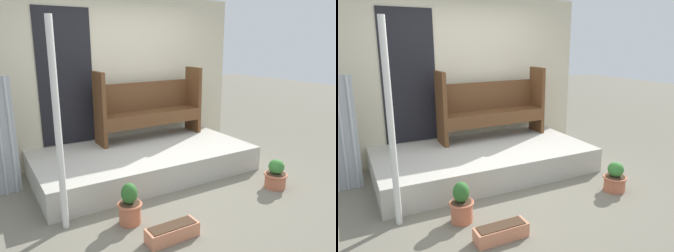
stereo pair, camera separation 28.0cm
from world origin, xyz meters
TOP-DOWN VIEW (x-y plane):
  - ground_plane at (0.00, 0.00)m, footprint 24.00×24.00m
  - porch_slab at (-0.05, 0.82)m, footprint 3.08×1.65m
  - house_wall at (-0.09, 1.68)m, footprint 4.28×0.08m
  - support_post at (-1.44, -0.12)m, footprint 0.07×0.07m
  - bench at (0.32, 1.34)m, footprint 1.77×0.44m
  - flower_pot_left at (-0.83, -0.39)m, footprint 0.27×0.27m
  - flower_pot_middle at (1.19, -0.57)m, footprint 0.31×0.31m
  - planter_box_rect at (-0.60, -0.88)m, footprint 0.53×0.18m

SIDE VIEW (x-z plane):
  - ground_plane at x=0.00m, z-range 0.00..0.00m
  - planter_box_rect at x=-0.60m, z-range 0.00..0.15m
  - flower_pot_middle at x=1.19m, z-range -0.03..0.36m
  - porch_slab at x=-0.05m, z-range 0.00..0.35m
  - flower_pot_left at x=-0.83m, z-range -0.03..0.43m
  - bench at x=0.32m, z-range 0.34..1.45m
  - support_post at x=-1.44m, z-range 0.00..2.12m
  - house_wall at x=-0.09m, z-range 0.00..2.60m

